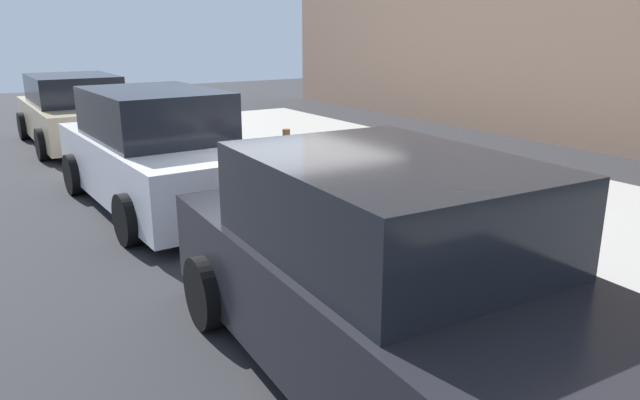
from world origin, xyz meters
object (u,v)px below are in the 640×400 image
parked_car_charcoal_0 (383,277)px  fire_hydrant (317,160)px  suitcase_olive_5 (383,183)px  suitcase_maroon_0 (550,247)px  suitcase_black_2 (467,220)px  parked_car_beige_2 (76,112)px  suitcase_silver_6 (359,180)px  bollard_post (287,154)px  suitcase_red_3 (436,209)px  suitcase_navy_4 (410,198)px  suitcase_teal_1 (500,237)px  parked_car_white_1 (157,153)px

parked_car_charcoal_0 → fire_hydrant: bearing=-26.9°
suitcase_olive_5 → suitcase_maroon_0: bearing=179.3°
suitcase_black_2 → parked_car_beige_2: 9.85m
suitcase_silver_6 → bollard_post: 1.73m
suitcase_red_3 → suitcase_navy_4: 0.54m
suitcase_black_2 → suitcase_olive_5: (1.61, -0.07, 0.07)m
suitcase_black_2 → suitcase_red_3: suitcase_red_3 is taller
suitcase_red_3 → fire_hydrant: suitcase_red_3 is taller
fire_hydrant → parked_car_charcoal_0: parked_car_charcoal_0 is taller
suitcase_teal_1 → suitcase_olive_5: size_ratio=0.54×
suitcase_navy_4 → parked_car_white_1: (2.82, 2.33, 0.35)m
suitcase_navy_4 → suitcase_olive_5: size_ratio=0.61×
suitcase_navy_4 → suitcase_silver_6: 1.12m
suitcase_red_3 → suitcase_silver_6: suitcase_red_3 is taller
bollard_post → parked_car_white_1: (-0.02, 2.15, 0.25)m
suitcase_maroon_0 → bollard_post: bollard_post is taller
suitcase_silver_6 → bollard_post: suitcase_silver_6 is taller
suitcase_black_2 → parked_car_charcoal_0: parked_car_charcoal_0 is taller
bollard_post → parked_car_beige_2: size_ratio=0.18×
suitcase_red_3 → parked_car_beige_2: (9.07, 2.27, 0.29)m
suitcase_black_2 → suitcase_olive_5: suitcase_olive_5 is taller
suitcase_red_3 → suitcase_silver_6: bearing=-2.8°
suitcase_black_2 → parked_car_white_1: size_ratio=0.20×
suitcase_maroon_0 → suitcase_olive_5: bearing=-0.7°
suitcase_olive_5 → bollard_post: size_ratio=1.32×
fire_hydrant → bollard_post: bollard_post is taller
fire_hydrant → parked_car_white_1: size_ratio=0.17×
suitcase_maroon_0 → suitcase_olive_5: 2.66m
parked_car_charcoal_0 → suitcase_black_2: bearing=-59.7°
suitcase_maroon_0 → parked_car_charcoal_0: size_ratio=0.15×
fire_hydrant → parked_car_beige_2: bearing=19.8°
suitcase_teal_1 → parked_car_charcoal_0: (-0.83, 2.24, 0.38)m
suitcase_maroon_0 → fire_hydrant: bearing=0.1°
bollard_post → parked_car_charcoal_0: (-5.21, 2.15, 0.23)m
suitcase_navy_4 → parked_car_charcoal_0: (-2.37, 2.33, 0.34)m
suitcase_teal_1 → suitcase_olive_5: (2.10, -0.10, 0.12)m
parked_car_white_1 → suitcase_olive_5: bearing=-134.1°
suitcase_black_2 → suitcase_teal_1: bearing=177.1°
suitcase_maroon_0 → fire_hydrant: 4.25m
fire_hydrant → suitcase_teal_1: bearing=179.1°
suitcase_black_2 → fire_hydrant: size_ratio=1.17×
suitcase_teal_1 → parked_car_white_1: 4.92m
bollard_post → parked_car_beige_2: parked_car_beige_2 is taller
suitcase_black_2 → parked_car_charcoal_0: size_ratio=0.21×
parked_car_beige_2 → suitcase_silver_6: bearing=-162.4°
parked_car_white_1 → suitcase_silver_6: bearing=-125.9°
suitcase_olive_5 → parked_car_charcoal_0: 3.76m
suitcase_maroon_0 → parked_car_white_1: size_ratio=0.15×
suitcase_silver_6 → suitcase_black_2: bearing=177.8°
parked_car_white_1 → suitcase_navy_4: bearing=-140.5°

